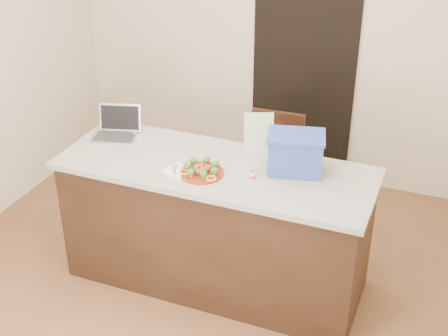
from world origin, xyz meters
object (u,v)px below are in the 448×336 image
at_px(island, 216,225).
at_px(napkin, 179,170).
at_px(yogurt_bottle, 253,176).
at_px(laptop, 117,128).
at_px(chair, 273,164).
at_px(blue_box, 296,153).
at_px(plate, 202,173).

xyz_separation_m(island, napkin, (-0.19, -0.15, 0.46)).
bearing_deg(yogurt_bottle, laptop, 167.51).
bearing_deg(chair, yogurt_bottle, -83.05).
distance_m(laptop, blue_box, 1.31).
height_order(laptop, chair, laptop).
distance_m(island, plate, 0.49).
relative_size(island, napkin, 12.60).
bearing_deg(blue_box, island, -179.36).
relative_size(plate, yogurt_bottle, 4.25).
relative_size(plate, napkin, 1.69).
bearing_deg(napkin, laptop, 153.60).
bearing_deg(laptop, yogurt_bottle, -29.15).
xyz_separation_m(island, laptop, (-0.82, 0.16, 0.51)).
bearing_deg(island, napkin, -142.21).
relative_size(blue_box, chair, 0.43).
relative_size(island, yogurt_bottle, 31.73).
height_order(island, napkin, napkin).
xyz_separation_m(island, blue_box, (0.49, 0.13, 0.59)).
bearing_deg(island, laptop, 168.67).
bearing_deg(plate, island, 74.42).
xyz_separation_m(laptop, blue_box, (1.31, -0.04, 0.07)).
bearing_deg(yogurt_bottle, island, 164.21).
xyz_separation_m(plate, blue_box, (0.53, 0.26, 0.12)).
bearing_deg(blue_box, chair, 103.00).
xyz_separation_m(napkin, chair, (0.32, 0.99, -0.39)).
bearing_deg(chair, napkin, -110.43).
relative_size(island, blue_box, 5.11).
bearing_deg(yogurt_bottle, plate, -170.81).
height_order(laptop, blue_box, blue_box).
xyz_separation_m(plate, chair, (0.17, 0.97, -0.40)).
bearing_deg(plate, yogurt_bottle, 9.19).
bearing_deg(chair, blue_box, -65.61).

